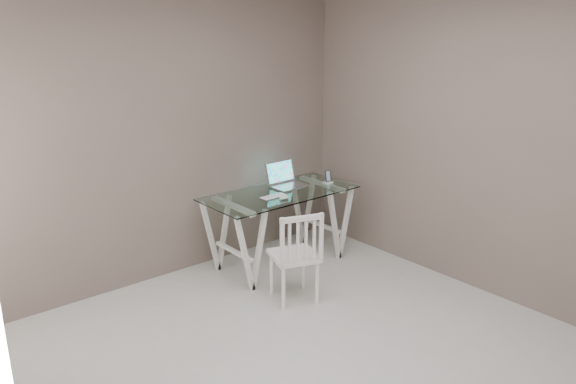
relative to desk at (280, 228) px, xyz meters
name	(u,v)px	position (x,y,z in m)	size (l,w,h in m)	color
room	(329,133)	(-1.02, -1.72, 1.33)	(4.50, 4.52, 2.71)	#B7B4AF
desk	(280,228)	(0.00, 0.00, 0.00)	(1.50, 0.70, 0.75)	silver
chair	(297,253)	(-0.39, -0.71, 0.07)	(0.48, 0.48, 0.83)	white
laptop	(286,180)	(0.19, 0.14, 0.42)	(0.35, 0.30, 0.24)	#B9B9BD
keyboard	(273,197)	(-0.14, -0.08, 0.37)	(0.27, 0.11, 0.01)	silver
mouse	(284,197)	(-0.11, -0.19, 0.38)	(0.10, 0.06, 0.03)	white
phone_dock	(328,180)	(0.58, -0.07, 0.40)	(0.07, 0.07, 0.13)	white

